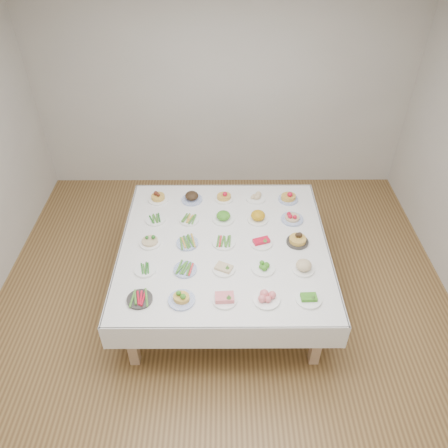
{
  "coord_description": "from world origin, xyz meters",
  "views": [
    {
      "loc": [
        -0.0,
        -3.02,
        3.68
      ],
      "look_at": [
        0.01,
        0.38,
        0.88
      ],
      "focal_mm": 35.0,
      "sensor_mm": 36.0,
      "label": 1
    }
  ],
  "objects_px": {
    "dish_0": "(140,298)",
    "dish_24": "(288,196)",
    "display_table": "(224,249)",
    "dish_12": "(224,242)"
  },
  "relations": [
    {
      "from": "display_table",
      "to": "dish_24",
      "type": "bearing_deg",
      "value": 45.06
    },
    {
      "from": "dish_12",
      "to": "dish_24",
      "type": "relative_size",
      "value": 1.06
    },
    {
      "from": "dish_0",
      "to": "dish_12",
      "type": "relative_size",
      "value": 0.97
    },
    {
      "from": "display_table",
      "to": "dish_0",
      "type": "relative_size",
      "value": 9.4
    },
    {
      "from": "display_table",
      "to": "dish_12",
      "type": "relative_size",
      "value": 9.09
    },
    {
      "from": "dish_0",
      "to": "dish_24",
      "type": "distance_m",
      "value": 2.07
    },
    {
      "from": "dish_0",
      "to": "display_table",
      "type": "bearing_deg",
      "value": 44.96
    },
    {
      "from": "display_table",
      "to": "dish_24",
      "type": "relative_size",
      "value": 9.6
    },
    {
      "from": "dish_0",
      "to": "dish_12",
      "type": "distance_m",
      "value": 1.04
    },
    {
      "from": "dish_0",
      "to": "dish_24",
      "type": "relative_size",
      "value": 1.02
    }
  ]
}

